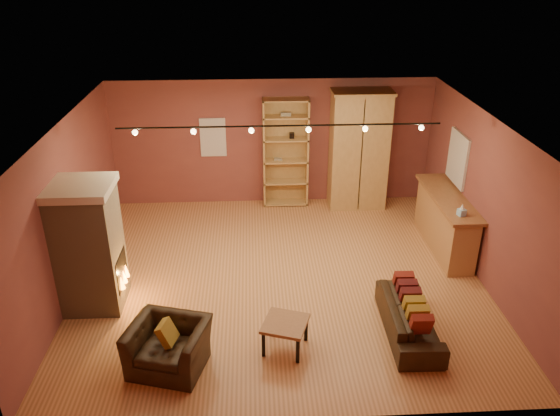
{
  "coord_description": "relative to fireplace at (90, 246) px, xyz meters",
  "views": [
    {
      "loc": [
        -0.45,
        -8.2,
        5.31
      ],
      "look_at": [
        0.0,
        0.2,
        1.26
      ],
      "focal_mm": 35.0,
      "sensor_mm": 36.0,
      "label": 1
    }
  ],
  "objects": [
    {
      "name": "right_wall",
      "position": [
        6.54,
        0.6,
        0.34
      ],
      "size": [
        0.02,
        6.5,
        2.8
      ],
      "primitive_type": "cube",
      "color": "brown",
      "rests_on": "floor"
    },
    {
      "name": "bookcase",
      "position": [
        3.32,
        3.72,
        0.17
      ],
      "size": [
        0.99,
        0.39,
        2.43
      ],
      "color": "tan",
      "rests_on": "floor"
    },
    {
      "name": "armchair",
      "position": [
        1.37,
        -1.59,
        -0.61
      ],
      "size": [
        1.17,
        0.93,
        0.9
      ],
      "rotation": [
        0.0,
        0.0,
        -0.28
      ],
      "color": "black",
      "rests_on": "floor"
    },
    {
      "name": "back_wall",
      "position": [
        3.04,
        3.85,
        0.34
      ],
      "size": [
        7.0,
        0.02,
        2.8
      ],
      "primitive_type": "cube",
      "color": "brown",
      "rests_on": "floor"
    },
    {
      "name": "floor",
      "position": [
        3.04,
        0.6,
        -1.06
      ],
      "size": [
        7.0,
        7.0,
        0.0
      ],
      "primitive_type": "plane",
      "color": "#AE6D3D",
      "rests_on": "ground"
    },
    {
      "name": "coffee_table",
      "position": [
        3.0,
        -1.3,
        -0.67
      ],
      "size": [
        0.77,
        0.77,
        0.46
      ],
      "rotation": [
        0.0,
        0.0,
        -0.33
      ],
      "color": "#9B6138",
      "rests_on": "floor"
    },
    {
      "name": "loveseat",
      "position": [
        4.89,
        -1.04,
        -0.69
      ],
      "size": [
        0.57,
        1.79,
        0.75
      ],
      "rotation": [
        0.0,
        0.0,
        1.54
      ],
      "color": "black",
      "rests_on": "floor"
    },
    {
      "name": "armoire",
      "position": [
        4.9,
        3.52,
        0.25
      ],
      "size": [
        1.28,
        0.73,
        2.62
      ],
      "color": "tan",
      "rests_on": "floor"
    },
    {
      "name": "ceiling",
      "position": [
        3.04,
        0.6,
        1.74
      ],
      "size": [
        7.0,
        7.0,
        0.0
      ],
      "primitive_type": "plane",
      "rotation": [
        3.14,
        0.0,
        0.0
      ],
      "color": "brown",
      "rests_on": "back_wall"
    },
    {
      "name": "right_window",
      "position": [
        6.51,
        2.0,
        0.59
      ],
      "size": [
        0.05,
        0.9,
        1.0
      ],
      "primitive_type": "cube",
      "color": "silver",
      "rests_on": "right_wall"
    },
    {
      "name": "left_wall",
      "position": [
        -0.46,
        0.6,
        0.34
      ],
      "size": [
        0.02,
        6.5,
        2.8
      ],
      "primitive_type": "cube",
      "color": "brown",
      "rests_on": "floor"
    },
    {
      "name": "bar_counter",
      "position": [
        6.24,
        1.49,
        -0.51
      ],
      "size": [
        0.61,
        2.27,
        1.09
      ],
      "color": "tan",
      "rests_on": "floor"
    },
    {
      "name": "fireplace",
      "position": [
        0.0,
        0.0,
        0.0
      ],
      "size": [
        1.01,
        0.98,
        2.12
      ],
      "color": "tan",
      "rests_on": "floor"
    },
    {
      "name": "tissue_box",
      "position": [
        6.19,
        0.7,
        0.12
      ],
      "size": [
        0.15,
        0.15,
        0.22
      ],
      "rotation": [
        0.0,
        0.0,
        0.32
      ],
      "color": "#93C3EB",
      "rests_on": "bar_counter"
    },
    {
      "name": "track_rail",
      "position": [
        3.04,
        0.8,
        1.63
      ],
      "size": [
        5.2,
        0.09,
        0.13
      ],
      "color": "black",
      "rests_on": "ceiling"
    },
    {
      "name": "back_window",
      "position": [
        1.74,
        3.83,
        0.49
      ],
      "size": [
        0.56,
        0.04,
        0.86
      ],
      "primitive_type": "cube",
      "color": "silver",
      "rests_on": "back_wall"
    }
  ]
}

